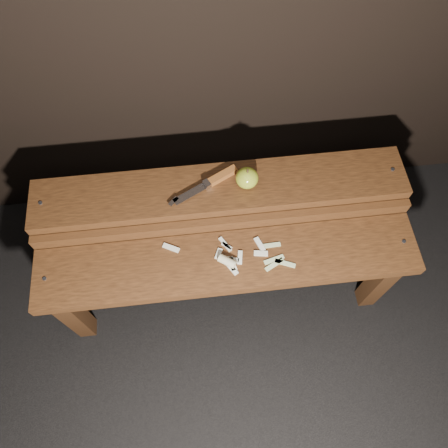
{
  "coord_description": "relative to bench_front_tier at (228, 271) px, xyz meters",
  "views": [
    {
      "loc": [
        -0.07,
        -0.56,
        1.67
      ],
      "look_at": [
        0.0,
        0.06,
        0.45
      ],
      "focal_mm": 35.0,
      "sensor_mm": 36.0,
      "label": 1
    }
  ],
  "objects": [
    {
      "name": "ground",
      "position": [
        0.0,
        0.06,
        -0.35
      ],
      "size": [
        60.0,
        60.0,
        0.0
      ],
      "primitive_type": "plane",
      "color": "black"
    },
    {
      "name": "apple_scraps",
      "position": [
        0.03,
        0.01,
        0.07
      ],
      "size": [
        0.41,
        0.13,
        0.03
      ],
      "color": "beige",
      "rests_on": "bench_front_tier"
    },
    {
      "name": "apple",
      "position": [
        0.08,
        0.23,
        0.18
      ],
      "size": [
        0.07,
        0.07,
        0.08
      ],
      "color": "olive",
      "rests_on": "bench_rear_tier"
    },
    {
      "name": "bench_rear_tier",
      "position": [
        0.0,
        0.23,
        0.06
      ],
      "size": [
        1.2,
        0.21,
        0.5
      ],
      "color": "#341C0D",
      "rests_on": "ground"
    },
    {
      "name": "knife",
      "position": [
        -0.02,
        0.25,
        0.16
      ],
      "size": [
        0.23,
        0.13,
        0.02
      ],
      "color": "brown",
      "rests_on": "bench_rear_tier"
    },
    {
      "name": "bench_front_tier",
      "position": [
        0.0,
        0.0,
        0.0
      ],
      "size": [
        1.2,
        0.2,
        0.42
      ],
      "color": "#341C0D",
      "rests_on": "ground"
    }
  ]
}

